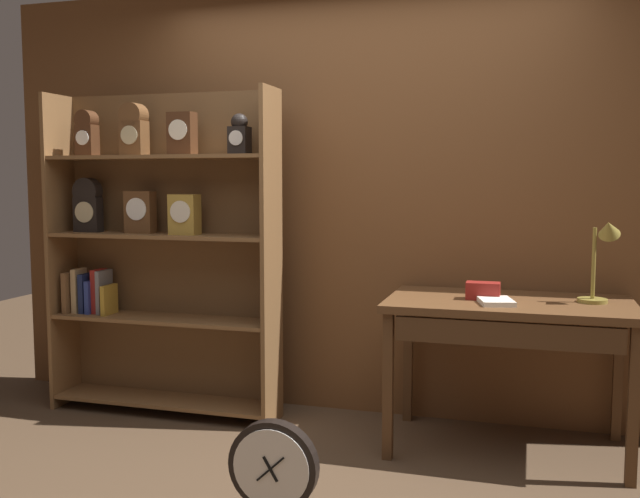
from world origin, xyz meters
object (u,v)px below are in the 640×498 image
at_px(open_repair_manual, 496,301).
at_px(desk_lamp, 602,254).
at_px(workbench, 509,319).
at_px(round_clock_large, 273,469).
at_px(toolbox_small, 483,291).
at_px(bookshelf, 157,245).

bearing_deg(open_repair_manual, desk_lamp, 1.90).
xyz_separation_m(workbench, round_clock_large, (-0.90, -1.06, -0.49)).
height_order(workbench, desk_lamp, desk_lamp).
bearing_deg(open_repair_manual, toolbox_small, 107.33).
relative_size(toolbox_small, round_clock_large, 0.41).
bearing_deg(workbench, round_clock_large, -130.50).
relative_size(desk_lamp, open_repair_manual, 2.04).
bearing_deg(open_repair_manual, workbench, 44.11).
distance_m(bookshelf, desk_lamp, 2.52).
bearing_deg(desk_lamp, toolbox_small, -176.58).
bearing_deg(toolbox_small, bookshelf, 177.94).
height_order(workbench, toolbox_small, toolbox_small).
distance_m(desk_lamp, round_clock_large, 1.93).
relative_size(workbench, toolbox_small, 7.21).
distance_m(toolbox_small, round_clock_large, 1.46).
bearing_deg(round_clock_large, bookshelf, 135.66).
xyz_separation_m(toolbox_small, round_clock_large, (-0.77, -1.07, -0.63)).
distance_m(bookshelf, open_repair_manual, 2.03).
distance_m(open_repair_manual, round_clock_large, 1.41).
xyz_separation_m(workbench, open_repair_manual, (-0.06, -0.10, 0.10)).
bearing_deg(toolbox_small, desk_lamp, 3.42).
distance_m(workbench, desk_lamp, 0.57).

